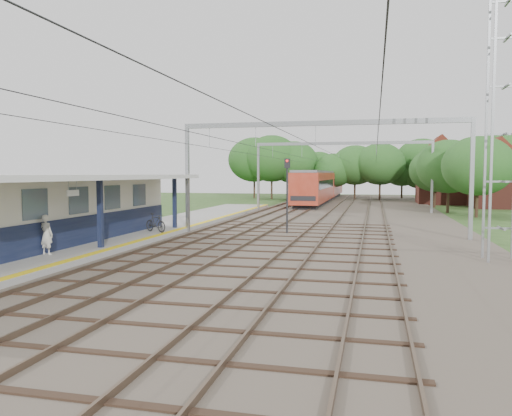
% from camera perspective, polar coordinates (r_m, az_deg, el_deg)
% --- Properties ---
extents(ground, '(160.00, 160.00, 0.00)m').
position_cam_1_polar(ground, '(16.96, -10.38, -9.18)').
color(ground, '#2D4C1E').
rests_on(ground, ground).
extents(ballast_bed, '(18.00, 90.00, 0.10)m').
position_cam_1_polar(ballast_bed, '(45.34, 9.95, -0.92)').
color(ballast_bed, '#473D33').
rests_on(ballast_bed, ground).
extents(platform, '(5.00, 52.00, 0.35)m').
position_cam_1_polar(platform, '(32.58, -12.53, -2.61)').
color(platform, gray).
rests_on(platform, ground).
extents(yellow_stripe, '(0.45, 52.00, 0.01)m').
position_cam_1_polar(yellow_stripe, '(31.65, -8.87, -2.42)').
color(yellow_stripe, yellow).
rests_on(yellow_stripe, platform).
extents(station_building, '(3.41, 18.00, 3.40)m').
position_cam_1_polar(station_building, '(27.10, -21.72, -0.13)').
color(station_building, beige).
rests_on(station_building, platform).
extents(canopy, '(6.40, 20.00, 3.44)m').
position_cam_1_polar(canopy, '(25.59, -21.07, 3.25)').
color(canopy, '#101835').
rests_on(canopy, platform).
extents(rail_tracks, '(11.80, 88.00, 0.15)m').
position_cam_1_polar(rail_tracks, '(45.54, 6.82, -0.71)').
color(rail_tracks, brown).
rests_on(rail_tracks, ballast_bed).
extents(catenary_system, '(17.22, 88.00, 7.00)m').
position_cam_1_polar(catenary_system, '(40.55, 8.77, 6.26)').
color(catenary_system, gray).
rests_on(catenary_system, ground).
extents(lattice_pylon, '(1.30, 1.30, 12.00)m').
position_cam_1_polar(lattice_pylon, '(23.80, 26.55, 8.75)').
color(lattice_pylon, gray).
rests_on(lattice_pylon, ground).
extents(tree_band, '(31.72, 30.88, 8.82)m').
position_cam_1_polar(tree_band, '(72.29, 11.19, 4.71)').
color(tree_band, '#382619').
rests_on(tree_band, ground).
extents(house_near, '(7.00, 6.12, 7.89)m').
position_cam_1_polar(house_near, '(62.76, 26.62, 2.74)').
color(house_near, brown).
rests_on(house_near, ground).
extents(house_far, '(8.00, 6.12, 8.66)m').
position_cam_1_polar(house_far, '(67.74, 21.34, 3.15)').
color(house_far, brown).
rests_on(house_far, ground).
extents(person, '(0.69, 0.51, 1.73)m').
position_cam_1_polar(person, '(23.28, -22.83, -2.82)').
color(person, beige).
rests_on(person, platform).
extents(bicycle, '(1.86, 1.31, 1.10)m').
position_cam_1_polar(bicycle, '(30.47, -11.42, -1.67)').
color(bicycle, black).
rests_on(bicycle, platform).
extents(train, '(3.15, 39.20, 4.12)m').
position_cam_1_polar(train, '(71.14, 7.61, 2.65)').
color(train, black).
rests_on(train, ballast_bed).
extents(signal_post, '(0.34, 0.28, 4.79)m').
position_cam_1_polar(signal_post, '(31.34, 3.58, 2.63)').
color(signal_post, black).
rests_on(signal_post, ground).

